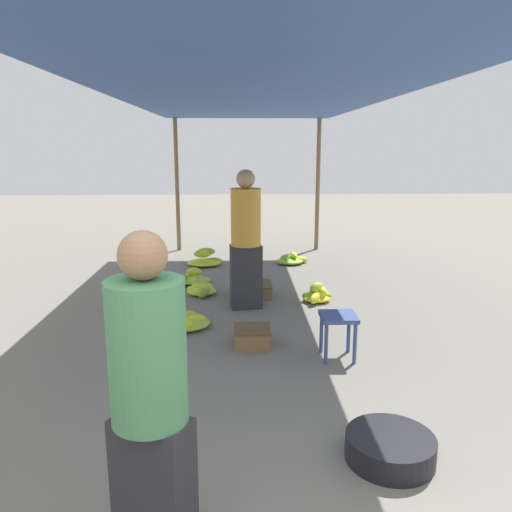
# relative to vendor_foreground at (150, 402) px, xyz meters

# --- Properties ---
(canopy_post_back_left) EXTENTS (0.08, 0.08, 2.54)m
(canopy_post_back_left) POSITION_rel_vendor_foreground_xyz_m (-0.78, 7.65, 0.41)
(canopy_post_back_left) COLOR olive
(canopy_post_back_left) RESTS_ON ground
(canopy_post_back_right) EXTENTS (0.08, 0.08, 2.54)m
(canopy_post_back_right) POSITION_rel_vendor_foreground_xyz_m (1.96, 7.65, 0.41)
(canopy_post_back_right) COLOR olive
(canopy_post_back_right) RESTS_ON ground
(canopy_tarp) EXTENTS (3.14, 8.26, 0.04)m
(canopy_tarp) POSITION_rel_vendor_foreground_xyz_m (0.59, 3.72, 1.70)
(canopy_tarp) COLOR #33569E
(canopy_tarp) RESTS_ON canopy_post_front_left
(vendor_foreground) EXTENTS (0.47, 0.47, 1.66)m
(vendor_foreground) POSITION_rel_vendor_foreground_xyz_m (0.00, 0.00, 0.00)
(vendor_foreground) COLOR #2D2D33
(vendor_foreground) RESTS_ON ground
(stool) EXTENTS (0.34, 0.34, 0.44)m
(stool) POSITION_rel_vendor_foreground_xyz_m (1.36, 2.39, -0.51)
(stool) COLOR #384C84
(stool) RESTS_ON ground
(basin_black) EXTENTS (0.58, 0.58, 0.17)m
(basin_black) POSITION_rel_vendor_foreground_xyz_m (1.39, 0.77, -0.78)
(basin_black) COLOR black
(basin_black) RESTS_ON ground
(banana_pile_left_0) EXTENTS (0.60, 0.64, 0.15)m
(banana_pile_left_0) POSITION_rel_vendor_foreground_xyz_m (-0.22, 3.28, -0.80)
(banana_pile_left_0) COLOR #CBD528
(banana_pile_left_0) RESTS_ON ground
(banana_pile_left_1) EXTENTS (0.51, 0.49, 0.24)m
(banana_pile_left_1) POSITION_rel_vendor_foreground_xyz_m (-0.30, 5.16, -0.79)
(banana_pile_left_1) COLOR yellow
(banana_pile_left_1) RESTS_ON ground
(banana_pile_left_2) EXTENTS (0.61, 0.52, 0.30)m
(banana_pile_left_2) POSITION_rel_vendor_foreground_xyz_m (-0.17, 6.33, -0.76)
(banana_pile_left_2) COLOR yellow
(banana_pile_left_2) RESTS_ON ground
(banana_pile_left_3) EXTENTS (0.45, 0.55, 0.22)m
(banana_pile_left_3) POSITION_rel_vendor_foreground_xyz_m (-0.12, 4.57, -0.78)
(banana_pile_left_3) COLOR #CDD627
(banana_pile_left_3) RESTS_ON ground
(banana_pile_right_0) EXTENTS (0.57, 0.42, 0.20)m
(banana_pile_right_0) POSITION_rel_vendor_foreground_xyz_m (1.32, 6.39, -0.79)
(banana_pile_right_0) COLOR #C6D429
(banana_pile_right_0) RESTS_ON ground
(banana_pile_right_1) EXTENTS (0.41, 0.42, 0.27)m
(banana_pile_right_1) POSITION_rel_vendor_foreground_xyz_m (1.45, 4.17, -0.77)
(banana_pile_right_1) COLOR #9DC330
(banana_pile_right_1) RESTS_ON ground
(crate_near) EXTENTS (0.47, 0.47, 0.18)m
(crate_near) POSITION_rel_vendor_foreground_xyz_m (0.62, 4.49, -0.77)
(crate_near) COLOR brown
(crate_near) RESTS_ON ground
(crate_mid) EXTENTS (0.37, 0.37, 0.19)m
(crate_mid) POSITION_rel_vendor_foreground_xyz_m (0.54, 2.73, -0.77)
(crate_mid) COLOR brown
(crate_mid) RESTS_ON ground
(shopper_walking_mid) EXTENTS (0.42, 0.42, 1.74)m
(shopper_walking_mid) POSITION_rel_vendor_foreground_xyz_m (0.50, 3.97, 0.04)
(shopper_walking_mid) COLOR #2D2D33
(shopper_walking_mid) RESTS_ON ground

